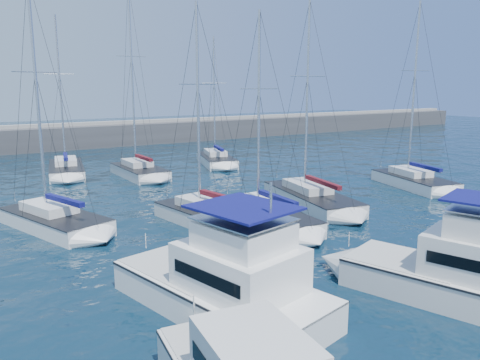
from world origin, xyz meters
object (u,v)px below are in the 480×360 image
sailboat_mid_a (54,220)px  sailboat_back_c (216,160)px  sailboat_mid_d (311,198)px  sailboat_mid_c (265,216)px  sailboat_back_b (139,171)px  motor_yacht_stbd_inner (459,274)px  sailboat_back_a (66,169)px  motor_yacht_port_inner (227,284)px  sailboat_mid_e (413,181)px  sailboat_mid_b (207,215)px

sailboat_mid_a → sailboat_back_c: (19.97, 15.08, -0.01)m
sailboat_mid_d → sailboat_back_c: 19.36m
sailboat_mid_c → sailboat_back_b: size_ratio=0.73×
motor_yacht_stbd_inner → sailboat_mid_d: size_ratio=0.59×
sailboat_back_a → sailboat_back_b: size_ratio=0.85×
motor_yacht_port_inner → sailboat_mid_e: 27.02m
sailboat_back_a → sailboat_back_c: (15.16, -2.69, -0.01)m
motor_yacht_port_inner → sailboat_mid_a: (-3.14, 14.67, -0.61)m
sailboat_mid_d → sailboat_back_a: size_ratio=0.95×
sailboat_back_c → sailboat_mid_a: bearing=-124.7°
sailboat_mid_a → sailboat_mid_e: size_ratio=0.95×
sailboat_mid_a → motor_yacht_port_inner: bearing=-95.8°
sailboat_back_c → sailboat_back_b: bearing=-149.5°
sailboat_mid_a → sailboat_back_c: 25.03m
sailboat_back_b → sailboat_back_c: (9.64, 2.09, -0.05)m
motor_yacht_port_inner → sailboat_back_a: sailboat_back_a is taller
sailboat_mid_e → sailboat_back_a: size_ratio=1.01×
sailboat_mid_d → sailboat_back_c: (3.27, 19.08, 0.01)m
motor_yacht_stbd_inner → sailboat_mid_e: size_ratio=0.56×
sailboat_mid_b → motor_yacht_stbd_inner: bearing=-86.5°
sailboat_mid_a → sailboat_mid_b: bearing=-44.1°
motor_yacht_port_inner → sailboat_mid_c: (7.97, 8.58, -0.63)m
motor_yacht_stbd_inner → sailboat_mid_c: 12.74m
sailboat_mid_e → motor_yacht_port_inner: bearing=-141.8°
sailboat_mid_d → sailboat_mid_b: bearing=-168.1°
sailboat_back_b → sailboat_back_c: sailboat_back_b is taller
sailboat_mid_d → sailboat_back_a: (-11.89, 21.78, 0.02)m
motor_yacht_stbd_inner → sailboat_mid_b: size_ratio=0.63×
motor_yacht_stbd_inner → sailboat_back_a: sailboat_back_a is taller
sailboat_back_b → sailboat_mid_b: bearing=-97.3°
sailboat_mid_a → sailboat_back_a: sailboat_back_a is taller
sailboat_mid_b → sailboat_back_a: 22.07m
motor_yacht_stbd_inner → sailboat_mid_d: (5.39, 14.82, -0.63)m
sailboat_mid_e → sailboat_back_c: (-8.05, 19.24, -0.02)m
motor_yacht_stbd_inner → sailboat_mid_e: (16.72, 14.66, -0.60)m
motor_yacht_port_inner → sailboat_mid_e: bearing=11.1°
sailboat_mid_d → sailboat_mid_a: bearing=178.2°
sailboat_mid_a → sailboat_back_b: (10.33, 12.99, 0.04)m
motor_yacht_port_inner → motor_yacht_stbd_inner: size_ratio=1.11×
sailboat_back_a → sailboat_back_c: bearing=1.6°
sailboat_mid_b → sailboat_mid_e: (19.84, -0.12, 0.02)m
sailboat_mid_b → sailboat_mid_c: sailboat_mid_b is taller
motor_yacht_stbd_inner → sailboat_back_b: bearing=74.3°
sailboat_mid_c → sailboat_back_a: bearing=108.5°
sailboat_mid_b → sailboat_back_c: (11.79, 19.12, -0.00)m
sailboat_mid_a → sailboat_back_b: bearing=33.7°
sailboat_mid_e → sailboat_back_b: bearing=151.1°
motor_yacht_port_inner → sailboat_back_a: size_ratio=0.63×
motor_yacht_port_inner → sailboat_mid_d: sailboat_mid_d is taller
sailboat_mid_b → sailboat_mid_c: bearing=-43.6°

